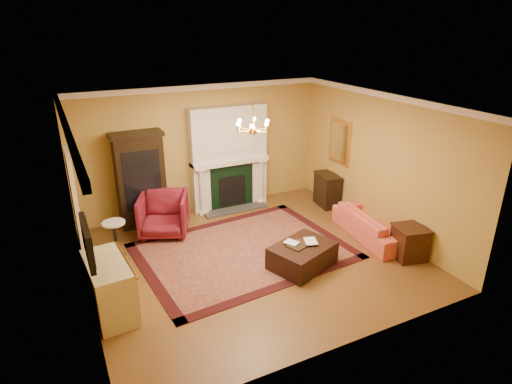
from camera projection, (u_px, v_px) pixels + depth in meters
floor at (253, 258)px, 8.37m from camera, size 6.00×5.50×0.02m
ceiling at (253, 104)px, 7.25m from camera, size 6.00×5.50×0.02m
wall_back at (202, 149)px, 10.11m from camera, size 6.00×0.02×3.00m
wall_front at (346, 256)px, 5.51m from camera, size 6.00×0.02×3.00m
wall_left at (77, 218)px, 6.57m from camera, size 0.02×5.50×3.00m
wall_right at (381, 164)px, 9.04m from camera, size 0.02×5.50×3.00m
fireplace at (229, 160)px, 10.31m from camera, size 1.90×0.70×2.50m
crown_molding at (231, 99)px, 8.07m from camera, size 6.00×5.50×0.12m
doorway at (76, 205)px, 8.18m from camera, size 0.08×1.05×2.10m
tv_panel at (87, 242)px, 6.16m from camera, size 0.09×0.95×0.58m
gilt_mirror at (340, 142)px, 10.13m from camera, size 0.06×0.76×1.05m
chandelier at (253, 127)px, 7.40m from camera, size 0.63×0.55×0.53m
oriental_rug at (243, 251)px, 8.61m from camera, size 4.24×3.32×0.02m
china_cabinet at (141, 182)px, 9.43m from camera, size 1.03×0.48×2.04m
wingback_armchair at (164, 213)px, 9.14m from camera, size 1.26×1.23×1.01m
pedestal_table at (115, 237)px, 8.21m from camera, size 0.43×0.43×0.77m
commode at (110, 287)px, 6.67m from camera, size 0.66×1.25×0.90m
coral_sofa at (372, 221)px, 9.04m from camera, size 0.79×2.03×0.77m
end_table at (409, 243)px, 8.27m from camera, size 0.65×0.65×0.63m
console_table at (327, 191)px, 10.63m from camera, size 0.50×0.75×0.79m
leather_ottoman at (302, 255)px, 8.01m from camera, size 1.37×1.18×0.43m
ottoman_tray at (298, 245)px, 7.91m from camera, size 0.48×0.43×0.03m
book_a at (289, 239)px, 7.83m from camera, size 0.18×0.11×0.26m
book_b at (305, 235)px, 7.93m from camera, size 0.22×0.09×0.30m
topiary_left at (199, 155)px, 9.87m from camera, size 0.14×0.14×0.39m
topiary_right at (251, 146)px, 10.40m from camera, size 0.18×0.18×0.48m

